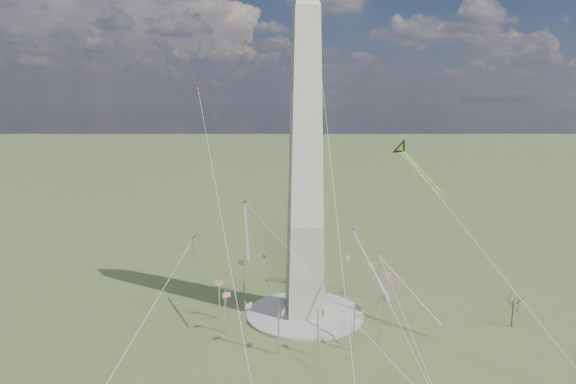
{
  "coord_description": "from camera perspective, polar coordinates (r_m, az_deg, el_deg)",
  "views": [
    {
      "loc": [
        -19.45,
        -147.73,
        65.36
      ],
      "look_at": [
        -5.18,
        0.0,
        38.67
      ],
      "focal_mm": 32.0,
      "sensor_mm": 36.0,
      "label": 1
    }
  ],
  "objects": [
    {
      "name": "kite_streamer_right",
      "position": [
        156.91,
        12.16,
        -9.13
      ],
      "size": [
        14.61,
        20.82,
        16.57
      ],
      "rotation": [
        0.0,
        0.0,
        3.73
      ],
      "color": "red",
      "rests_on": "ground"
    },
    {
      "name": "kite_streamer_mid",
      "position": [
        146.23,
        -4.68,
        -3.41
      ],
      "size": [
        1.83,
        18.95,
        13.01
      ],
      "rotation": [
        0.0,
        0.0,
        3.18
      ],
      "color": "red",
      "rests_on": "ground"
    },
    {
      "name": "kite_small_red",
      "position": [
        180.48,
        -10.05,
        11.49
      ],
      "size": [
        1.29,
        2.17,
        5.11
      ],
      "rotation": [
        0.0,
        0.0,
        2.81
      ],
      "color": "red",
      "rests_on": "ground"
    },
    {
      "name": "kite_delta_black",
      "position": [
        163.55,
        12.67,
        4.48
      ],
      "size": [
        12.64,
        17.83,
        15.02
      ],
      "rotation": [
        0.0,
        0.0,
        3.65
      ],
      "color": "black",
      "rests_on": "ground"
    },
    {
      "name": "plaza",
      "position": [
        162.55,
        1.87,
        -13.37
      ],
      "size": [
        36.0,
        36.0,
        0.8
      ],
      "primitive_type": "cylinder",
      "color": "#B8B5A8",
      "rests_on": "ground"
    },
    {
      "name": "ground",
      "position": [
        162.71,
        1.87,
        -13.5
      ],
      "size": [
        2000.0,
        2000.0,
        0.0
      ],
      "primitive_type": "plane",
      "color": "#47552A",
      "rests_on": "ground"
    },
    {
      "name": "kite_streamer_left",
      "position": [
        144.15,
        8.56,
        -6.76
      ],
      "size": [
        6.64,
        21.02,
        14.7
      ],
      "rotation": [
        0.0,
        0.0,
        3.4
      ],
      "color": "red",
      "rests_on": "ground"
    },
    {
      "name": "kite_diamond_purple",
      "position": [
        155.6,
        -10.4,
        -5.36
      ],
      "size": [
        2.15,
        3.24,
        9.71
      ],
      "rotation": [
        0.0,
        0.0,
        2.53
      ],
      "color": "#3D1A77",
      "rests_on": "ground"
    },
    {
      "name": "washington_monument",
      "position": [
        150.02,
        1.97,
        3.52
      ],
      "size": [
        15.56,
        15.56,
        100.0
      ],
      "color": "beige",
      "rests_on": "plaza"
    },
    {
      "name": "flagpole_ring",
      "position": [
        159.93,
        1.88,
        -11.11
      ],
      "size": [
        54.4,
        54.4,
        13.0
      ],
      "color": "white",
      "rests_on": "ground"
    },
    {
      "name": "kite_small_white",
      "position": [
        190.3,
        3.46,
        14.95
      ],
      "size": [
        1.17,
        1.78,
        3.87
      ],
      "rotation": [
        0.0,
        0.0,
        2.6
      ],
      "color": "silver",
      "rests_on": "ground"
    },
    {
      "name": "tree_near",
      "position": [
        165.25,
        23.77,
        -10.94
      ],
      "size": [
        6.59,
        6.59,
        11.53
      ],
      "color": "#4C3F2E",
      "rests_on": "ground"
    }
  ]
}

